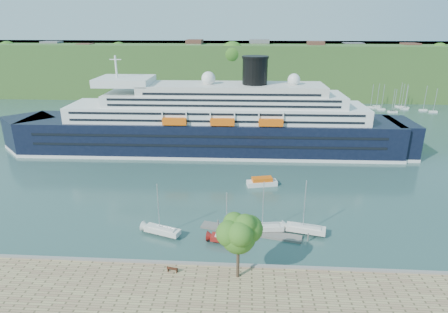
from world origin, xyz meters
TOP-DOWN VIEW (x-y plane):
  - ground at (0.00, 0.00)m, footprint 400.00×400.00m
  - far_hillside at (0.00, 145.00)m, footprint 400.00×50.00m
  - quay_coping at (0.00, -0.20)m, footprint 220.00×0.50m
  - cruise_ship at (-5.20, 52.68)m, footprint 114.33×18.47m
  - park_bench at (-4.83, -2.01)m, footprint 1.63×0.92m
  - promenade_tree at (4.20, -2.50)m, footprint 6.21×6.21m
  - floating_pontoon at (5.98, 10.46)m, footprint 17.21×5.93m
  - sailboat_white_near at (-8.68, 8.79)m, footprint 7.10×4.01m
  - sailboat_red at (2.61, 7.02)m, footprint 6.81×2.80m
  - sailboat_white_far at (8.46, 10.92)m, footprint 7.02×2.64m
  - tender_launch at (8.57, 30.23)m, footprint 6.93×3.60m
  - sailboat_extra at (15.23, 10.71)m, footprint 7.42×3.54m

SIDE VIEW (x-z plane):
  - ground at x=0.00m, z-range 0.00..0.00m
  - floating_pontoon at x=5.98m, z-range 0.00..0.38m
  - tender_launch at x=8.57m, z-range 0.00..1.82m
  - quay_coping at x=0.00m, z-range 1.00..1.30m
  - park_bench at x=-4.83m, z-range 1.00..1.99m
  - sailboat_red at x=2.61m, z-range 0.00..8.53m
  - sailboat_white_near at x=-8.68m, z-range 0.00..8.85m
  - sailboat_white_far at x=8.46m, z-range 0.00..8.85m
  - sailboat_extra at x=15.23m, z-range 0.00..9.24m
  - promenade_tree at x=4.20m, z-range 1.00..11.29m
  - far_hillside at x=0.00m, z-range 0.00..24.00m
  - cruise_ship at x=-5.20m, z-range 0.00..25.62m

